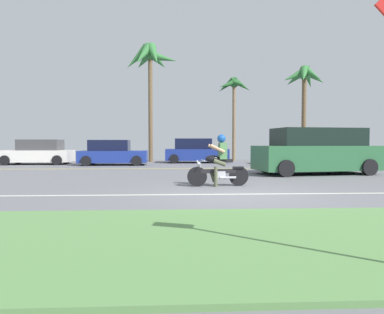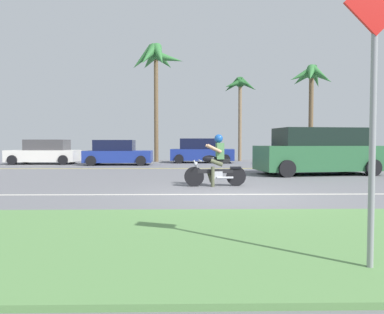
{
  "view_description": "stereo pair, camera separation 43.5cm",
  "coord_description": "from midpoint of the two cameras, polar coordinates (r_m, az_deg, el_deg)",
  "views": [
    {
      "loc": [
        -1.59,
        -8.61,
        1.27
      ],
      "look_at": [
        -0.93,
        4.26,
        0.75
      ],
      "focal_mm": 33.37,
      "sensor_mm": 36.0,
      "label": 1
    },
    {
      "loc": [
        -1.16,
        -8.63,
        1.27
      ],
      "look_at": [
        -0.93,
        4.26,
        0.75
      ],
      "focal_mm": 33.37,
      "sensor_mm": 36.0,
      "label": 2
    }
  ],
  "objects": [
    {
      "name": "ground",
      "position": [
        11.77,
        5.72,
        -4.0
      ],
      "size": [
        56.0,
        30.0,
        0.04
      ],
      "primitive_type": "cube",
      "color": "slate"
    },
    {
      "name": "grass_median",
      "position": [
        4.88,
        15.76,
        -12.5
      ],
      "size": [
        56.0,
        3.8,
        0.06
      ],
      "primitive_type": "cube",
      "color": "#5B8C4C",
      "rests_on": "ground"
    },
    {
      "name": "lane_line_near",
      "position": [
        8.87,
        7.96,
        -5.92
      ],
      "size": [
        50.4,
        0.12,
        0.01
      ],
      "primitive_type": "cube",
      "color": "silver",
      "rests_on": "ground"
    },
    {
      "name": "lane_line_far",
      "position": [
        17.61,
        3.48,
        -1.83
      ],
      "size": [
        50.4,
        0.12,
        0.01
      ],
      "primitive_type": "cube",
      "color": "yellow",
      "rests_on": "ground"
    },
    {
      "name": "motorcyclist",
      "position": [
        10.42,
        5.03,
        -1.18
      ],
      "size": [
        1.81,
        0.59,
        1.51
      ],
      "color": "black",
      "rests_on": "ground"
    },
    {
      "name": "suv_nearby",
      "position": [
        15.2,
        20.4,
        0.78
      ],
      "size": [
        5.13,
        2.68,
        1.85
      ],
      "color": "#2D663D",
      "rests_on": "ground"
    },
    {
      "name": "parked_car_0",
      "position": [
        22.89,
        -21.97,
        0.66
      ],
      "size": [
        4.01,
        1.96,
        1.45
      ],
      "color": "white",
      "rests_on": "ground"
    },
    {
      "name": "parked_car_1",
      "position": [
        20.85,
        -11.23,
        0.61
      ],
      "size": [
        3.82,
        2.08,
        1.42
      ],
      "color": "navy",
      "rests_on": "ground"
    },
    {
      "name": "parked_car_2",
      "position": [
        22.59,
        2.07,
        0.89
      ],
      "size": [
        4.06,
        2.12,
        1.53
      ],
      "color": "navy",
      "rests_on": "ground"
    },
    {
      "name": "parked_car_3",
      "position": [
        21.64,
        17.99,
        0.74
      ],
      "size": [
        4.16,
        2.04,
        1.55
      ],
      "color": "navy",
      "rests_on": "ground"
    },
    {
      "name": "palm_tree_0",
      "position": [
        25.22,
        8.12,
        10.45
      ],
      "size": [
        2.51,
        2.47,
        5.86
      ],
      "color": "#846B4C",
      "rests_on": "ground"
    },
    {
      "name": "palm_tree_1",
      "position": [
        24.52,
        -5.3,
        14.8
      ],
      "size": [
        3.61,
        3.5,
        7.78
      ],
      "color": "brown",
      "rests_on": "ground"
    },
    {
      "name": "palm_tree_2",
      "position": [
        26.48,
        19.05,
        11.51
      ],
      "size": [
        3.45,
        3.28,
        6.71
      ],
      "color": "brown",
      "rests_on": "ground"
    },
    {
      "name": "street_sign",
      "position": [
        3.96,
        29.93,
        8.93
      ],
      "size": [
        0.62,
        0.06,
        2.89
      ],
      "color": "gray",
      "rests_on": "ground"
    }
  ]
}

